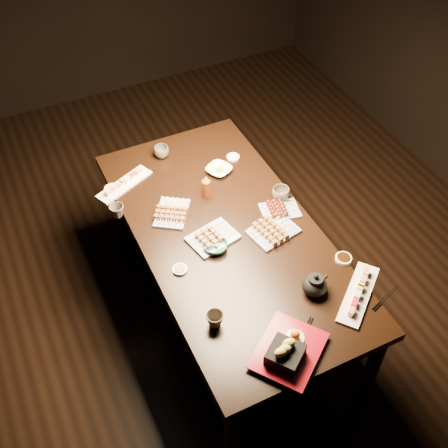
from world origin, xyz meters
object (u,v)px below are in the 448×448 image
at_px(dining_table, 228,277).
at_px(yakitori_plate_left, 172,211).
at_px(edamame_bowl_green, 215,246).
at_px(teacup_far_right, 161,152).
at_px(edamame_bowl_cream, 219,170).
at_px(teacup_near_left, 215,320).
at_px(sushi_platter_far, 124,182).
at_px(sushi_platter_near, 359,292).
at_px(teacup_mid_right, 281,194).
at_px(teacup_far_left, 117,211).
at_px(tempura_tray, 289,346).
at_px(condiment_bottle, 206,186).
at_px(teapot, 315,284).
at_px(yakitori_plate_right, 274,229).
at_px(yakitori_plate_center, 213,235).

xyz_separation_m(dining_table, yakitori_plate_left, (-0.21, 0.25, 0.40)).
xyz_separation_m(edamame_bowl_green, teacup_far_right, (0.02, 0.80, 0.02)).
relative_size(edamame_bowl_cream, teacup_near_left, 1.71).
bearing_deg(sushi_platter_far, yakitori_plate_left, 90.55).
bearing_deg(sushi_platter_near, edamame_bowl_green, 91.98).
relative_size(teacup_mid_right, teacup_far_left, 1.23).
xyz_separation_m(dining_table, tempura_tray, (-0.08, -0.75, 0.43)).
relative_size(tempura_tray, condiment_bottle, 2.22).
relative_size(edamame_bowl_green, teapot, 0.88).
bearing_deg(edamame_bowl_cream, tempura_tray, -101.11).
height_order(edamame_bowl_cream, teapot, teapot).
distance_m(yakitori_plate_right, teacup_mid_right, 0.26).
bearing_deg(edamame_bowl_green, edamame_bowl_cream, 62.92).
relative_size(sushi_platter_near, teacup_near_left, 4.72).
xyz_separation_m(dining_table, sushi_platter_far, (-0.37, 0.59, 0.40)).
xyz_separation_m(edamame_bowl_cream, condiment_bottle, (-0.15, -0.15, 0.06)).
height_order(yakitori_plate_left, condiment_bottle, condiment_bottle).
xyz_separation_m(dining_table, teapot, (0.20, -0.52, 0.44)).
xyz_separation_m(yakitori_plate_left, teacup_near_left, (-0.09, -0.74, 0.01)).
distance_m(sushi_platter_far, tempura_tray, 1.38).
bearing_deg(yakitori_plate_center, yakitori_plate_right, -30.17).
height_order(edamame_bowl_cream, tempura_tray, tempura_tray).
bearing_deg(sushi_platter_near, condiment_bottle, 72.14).
height_order(edamame_bowl_green, teapot, teapot).
distance_m(teacup_near_left, teacup_mid_right, 0.89).
bearing_deg(edamame_bowl_cream, edamame_bowl_green, -117.08).
bearing_deg(tempura_tray, condiment_bottle, 48.74).
xyz_separation_m(teacup_mid_right, teacup_far_right, (-0.46, 0.63, -0.00)).
xyz_separation_m(teacup_near_left, teacup_far_right, (0.22, 1.22, -0.00)).
relative_size(sushi_platter_near, teapot, 2.70).
height_order(dining_table, teacup_far_left, teacup_far_left).
xyz_separation_m(sushi_platter_near, tempura_tray, (-0.45, -0.13, 0.04)).
relative_size(edamame_bowl_green, edamame_bowl_cream, 0.90).
bearing_deg(teacup_far_right, teapot, -77.11).
bearing_deg(edamame_bowl_green, teacup_mid_right, 20.08).
bearing_deg(teacup_mid_right, yakitori_plate_left, 165.62).
bearing_deg(condiment_bottle, dining_table, -92.78).
xyz_separation_m(tempura_tray, condiment_bottle, (0.09, 1.06, 0.01)).
bearing_deg(edamame_bowl_cream, condiment_bottle, -134.64).
bearing_deg(teapot, edamame_bowl_cream, 81.49).
distance_m(teacup_mid_right, teacup_far_right, 0.78).
xyz_separation_m(yakitori_plate_right, edamame_bowl_cream, (-0.05, 0.56, -0.01)).
bearing_deg(sushi_platter_far, teacup_near_left, 69.13).
relative_size(yakitori_plate_right, teapot, 1.71).
xyz_separation_m(edamame_bowl_green, tempura_tray, (0.03, -0.68, 0.04)).
relative_size(sushi_platter_near, edamame_bowl_cream, 2.77).
relative_size(sushi_platter_far, yakitori_plate_left, 1.56).
bearing_deg(teapot, sushi_platter_far, 106.55).
height_order(yakitori_plate_right, yakitori_plate_left, yakitori_plate_right).
xyz_separation_m(edamame_bowl_cream, teapot, (0.04, -0.97, 0.04)).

